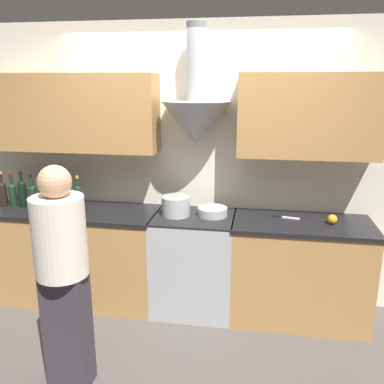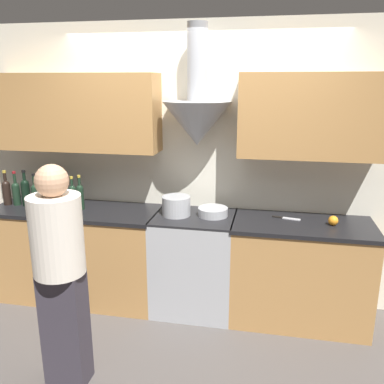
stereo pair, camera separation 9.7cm
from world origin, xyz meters
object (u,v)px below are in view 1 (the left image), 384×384
at_px(wine_bottle_7, 71,196).
at_px(wine_bottle_6, 61,196).
at_px(person_foreground_left, 63,271).
at_px(wine_bottle_3, 33,195).
at_px(stock_pot, 176,206).
at_px(wine_bottle_4, 43,193).
at_px(wine_bottle_5, 51,194).
at_px(wine_bottle_1, 13,193).
at_px(wine_bottle_0, 3,192).
at_px(wine_bottle_8, 78,196).
at_px(mixing_bowl, 213,212).
at_px(stove_range, 194,262).
at_px(wine_bottle_2, 22,192).
at_px(orange_fruit, 332,219).

bearing_deg(wine_bottle_7, wine_bottle_6, -171.52).
height_order(wine_bottle_7, person_foreground_left, person_foreground_left).
bearing_deg(wine_bottle_3, stock_pot, 0.68).
relative_size(wine_bottle_4, wine_bottle_5, 1.01).
bearing_deg(wine_bottle_1, wine_bottle_0, -173.41).
relative_size(wine_bottle_1, wine_bottle_8, 1.01).
bearing_deg(person_foreground_left, stock_pot, 64.80).
xyz_separation_m(wine_bottle_0, wine_bottle_6, (0.60, -0.01, -0.01)).
bearing_deg(stock_pot, wine_bottle_5, -179.27).
relative_size(wine_bottle_4, mixing_bowl, 1.37).
height_order(stove_range, wine_bottle_3, wine_bottle_3).
xyz_separation_m(stove_range, wine_bottle_6, (-1.25, -0.02, 0.58)).
bearing_deg(stock_pot, wine_bottle_4, 179.74).
relative_size(wine_bottle_0, wine_bottle_7, 1.09).
height_order(wine_bottle_7, stock_pot, wine_bottle_7).
bearing_deg(stove_range, wine_bottle_2, 179.99).
bearing_deg(wine_bottle_1, wine_bottle_5, -2.77).
height_order(wine_bottle_3, wine_bottle_6, wine_bottle_3).
distance_m(wine_bottle_6, mixing_bowl, 1.42).
height_order(stove_range, wine_bottle_1, wine_bottle_1).
relative_size(wine_bottle_1, person_foreground_left, 0.21).
bearing_deg(mixing_bowl, wine_bottle_5, -177.76).
height_order(wine_bottle_7, orange_fruit, wine_bottle_7).
xyz_separation_m(wine_bottle_2, wine_bottle_6, (0.40, -0.02, -0.02)).
bearing_deg(person_foreground_left, wine_bottle_5, 120.60).
height_order(wine_bottle_6, wine_bottle_8, wine_bottle_8).
height_order(wine_bottle_3, orange_fruit, wine_bottle_3).
distance_m(wine_bottle_4, wine_bottle_6, 0.19).
xyz_separation_m(wine_bottle_6, wine_bottle_8, (0.17, 0.01, 0.01)).
bearing_deg(wine_bottle_0, wine_bottle_1, 6.59).
distance_m(orange_fruit, person_foreground_left, 2.19).
bearing_deg(person_foreground_left, mixing_bowl, 53.84).
distance_m(stove_range, wine_bottle_0, 1.94).
xyz_separation_m(orange_fruit, person_foreground_left, (-1.88, -1.12, -0.08)).
bearing_deg(wine_bottle_7, person_foreground_left, -67.33).
height_order(wine_bottle_2, person_foreground_left, person_foreground_left).
xyz_separation_m(stove_range, wine_bottle_2, (-1.65, 0.00, 0.60)).
xyz_separation_m(wine_bottle_2, wine_bottle_5, (0.30, -0.02, -0.00)).
relative_size(wine_bottle_5, wine_bottle_6, 1.15).
height_order(wine_bottle_8, mixing_bowl, wine_bottle_8).
distance_m(wine_bottle_3, wine_bottle_6, 0.29).
bearing_deg(wine_bottle_4, stove_range, -0.08).
bearing_deg(wine_bottle_1, wine_bottle_3, -5.51).
bearing_deg(stove_range, wine_bottle_8, -179.32).
bearing_deg(stock_pot, stove_range, 1.33).
distance_m(wine_bottle_1, wine_bottle_3, 0.22).
distance_m(wine_bottle_3, orange_fruit, 2.73).
relative_size(stock_pot, orange_fruit, 3.10).
bearing_deg(wine_bottle_5, orange_fruit, 0.23).
xyz_separation_m(wine_bottle_6, wine_bottle_7, (0.09, 0.01, -0.00)).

